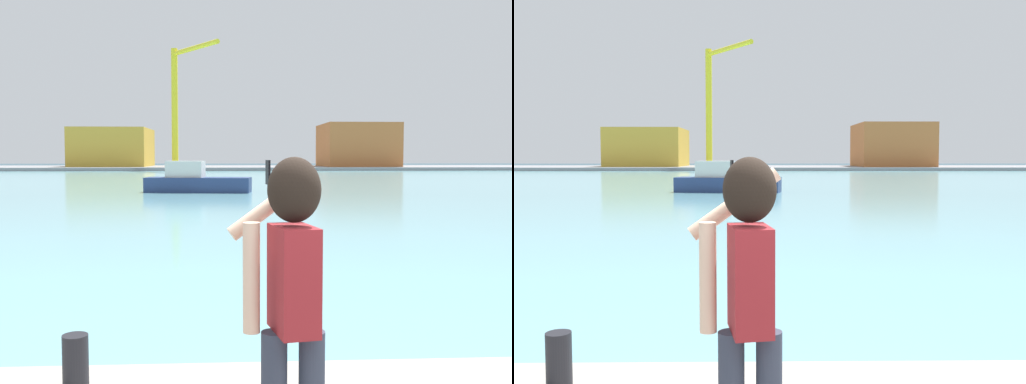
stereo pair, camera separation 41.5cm
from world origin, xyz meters
The scene contains 9 objects.
ground_plane centered at (0.00, 50.00, 0.00)m, with size 220.00×220.00×0.00m, color #334751.
harbor_water centered at (0.00, 52.00, 0.01)m, with size 140.00×100.00×0.02m, color #6BA8B2.
far_shore_dock centered at (0.00, 92.00, 0.25)m, with size 140.00×20.00×0.50m, color gray.
person_photographer centered at (-0.73, 0.22, 1.63)m, with size 0.53×0.55×1.74m.
harbor_bollard centered at (-2.20, 1.53, 0.77)m, with size 0.19×0.19×0.41m, color black.
boat_moored centered at (-2.91, 32.97, 0.70)m, with size 6.73×2.82×1.95m.
warehouse_left centered at (-19.78, 93.92, 3.65)m, with size 12.18×13.67×6.29m, color gold.
warehouse_right centered at (21.08, 92.04, 4.03)m, with size 11.68×13.63×7.05m, color #B26633.
port_crane centered at (-8.01, 85.75, 11.72)m, with size 7.64×10.76×18.33m.
Camera 2 is at (-0.66, -2.72, 2.32)m, focal length 39.92 mm.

